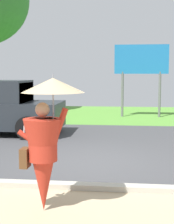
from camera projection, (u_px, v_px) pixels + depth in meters
name	position (u px, v px, depth m)	size (l,w,h in m)	color
ground_plane	(100.00, 140.00, 11.38)	(40.00, 22.00, 0.20)	#424244
monk_pedestrian	(45.00, 143.00, 5.34)	(1.05, 0.96, 2.13)	#B22D1E
roadside_billboard	(141.00, 64.00, 16.86)	(2.60, 0.12, 3.50)	slate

